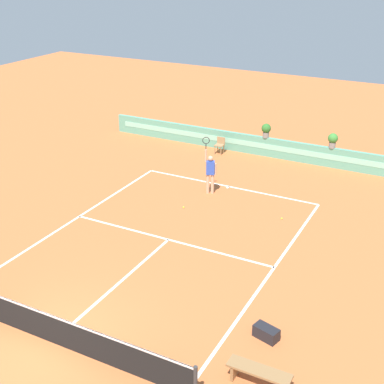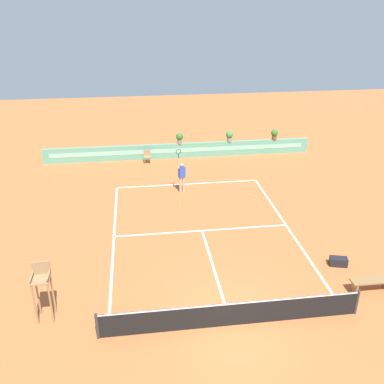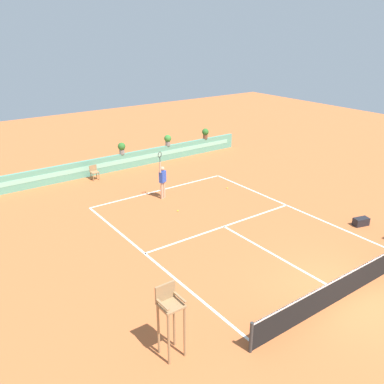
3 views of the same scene
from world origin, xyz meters
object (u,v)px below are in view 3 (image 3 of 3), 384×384
(gear_bag, at_px, (361,222))
(tennis_ball_mid_court, at_px, (178,211))
(umpire_chair, at_px, (170,313))
(potted_plant_centre, at_px, (122,148))
(tennis_player, at_px, (163,179))
(tennis_ball_near_baseline, at_px, (227,188))
(ball_kid_chair, at_px, (94,172))
(potted_plant_right, at_px, (168,139))
(potted_plant_far_right, at_px, (205,133))

(gear_bag, distance_m, tennis_ball_mid_court, 8.51)
(umpire_chair, xyz_separation_m, potted_plant_centre, (6.24, 15.13, 0.07))
(potted_plant_centre, bearing_deg, gear_bag, -69.36)
(tennis_player, bearing_deg, potted_plant_centre, 85.05)
(gear_bag, xyz_separation_m, tennis_player, (-5.57, 7.99, 0.87))
(tennis_ball_near_baseline, bearing_deg, potted_plant_centre, 115.85)
(gear_bag, relative_size, tennis_ball_near_baseline, 10.29)
(tennis_player, height_order, potted_plant_centre, tennis_player)
(tennis_ball_near_baseline, xyz_separation_m, potted_plant_centre, (-3.14, 6.48, 1.38))
(ball_kid_chair, xyz_separation_m, gear_bag, (7.32, -12.80, -0.30))
(potted_plant_centre, relative_size, potted_plant_right, 1.00)
(umpire_chair, height_order, potted_plant_far_right, umpire_chair)
(tennis_ball_near_baseline, bearing_deg, ball_kid_chair, 133.03)
(tennis_ball_near_baseline, xyz_separation_m, tennis_ball_mid_court, (-3.94, -0.91, 0.00))
(umpire_chair, distance_m, potted_plant_right, 17.94)
(potted_plant_right, bearing_deg, umpire_chair, -122.52)
(gear_bag, bearing_deg, potted_plant_far_right, 83.80)
(ball_kid_chair, height_order, potted_plant_centre, potted_plant_centre)
(tennis_player, xyz_separation_m, tennis_ball_near_baseline, (3.62, -0.94, -1.02))
(gear_bag, height_order, potted_plant_far_right, potted_plant_far_right)
(gear_bag, height_order, potted_plant_right, potted_plant_right)
(ball_kid_chair, relative_size, potted_plant_centre, 1.17)
(gear_bag, bearing_deg, potted_plant_centre, 110.64)
(umpire_chair, relative_size, gear_bag, 3.06)
(tennis_ball_mid_court, bearing_deg, umpire_chair, -125.15)
(ball_kid_chair, bearing_deg, gear_bag, -60.22)
(potted_plant_centre, xyz_separation_m, potted_plant_far_right, (6.56, 0.00, 0.00))
(tennis_ball_mid_court, distance_m, potted_plant_right, 8.61)
(potted_plant_far_right, bearing_deg, potted_plant_right, 180.00)
(tennis_player, xyz_separation_m, potted_plant_centre, (0.48, 5.54, 0.36))
(umpire_chair, xyz_separation_m, potted_plant_far_right, (12.81, 15.13, 0.07))
(umpire_chair, relative_size, ball_kid_chair, 2.52)
(tennis_ball_mid_court, bearing_deg, potted_plant_centre, 83.86)
(ball_kid_chair, xyz_separation_m, potted_plant_centre, (2.23, 0.73, 0.93))
(gear_bag, bearing_deg, tennis_ball_near_baseline, 105.50)
(umpire_chair, xyz_separation_m, tennis_player, (5.76, 9.59, -0.29))
(ball_kid_chair, height_order, potted_plant_far_right, potted_plant_far_right)
(gear_bag, xyz_separation_m, potted_plant_far_right, (1.47, 13.53, 1.23))
(tennis_player, distance_m, potted_plant_right, 6.77)
(potted_plant_centre, distance_m, potted_plant_far_right, 6.56)
(tennis_player, bearing_deg, gear_bag, -55.09)
(umpire_chair, distance_m, tennis_player, 11.19)
(ball_kid_chair, distance_m, tennis_ball_mid_court, 6.82)
(tennis_player, xyz_separation_m, potted_plant_far_right, (7.04, 5.54, 0.36))
(umpire_chair, distance_m, gear_bag, 11.51)
(tennis_player, xyz_separation_m, tennis_ball_mid_court, (-0.32, -1.85, -1.02))
(potted_plant_centre, bearing_deg, ball_kid_chair, -161.81)
(tennis_player, bearing_deg, umpire_chair, -121.02)
(ball_kid_chair, height_order, tennis_ball_mid_court, ball_kid_chair)
(gear_bag, relative_size, potted_plant_right, 0.97)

